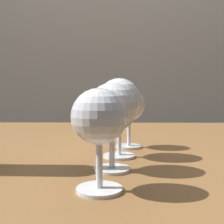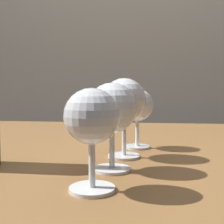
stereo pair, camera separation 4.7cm
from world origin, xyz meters
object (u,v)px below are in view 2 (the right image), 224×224
(wine_glass_merlot, at_px, (94,120))
(wine_glass_port, at_px, (112,110))
(wine_glass_rose, at_px, (124,102))
(wine_glass_cabernet, at_px, (137,107))

(wine_glass_merlot, xyz_separation_m, wine_glass_port, (0.01, 0.10, 0.01))
(wine_glass_rose, bearing_deg, wine_glass_port, -97.56)
(wine_glass_cabernet, bearing_deg, wine_glass_rose, -103.59)
(wine_glass_rose, bearing_deg, wine_glass_merlot, -97.35)
(wine_glass_port, bearing_deg, wine_glass_rose, 82.44)
(wine_glass_merlot, distance_m, wine_glass_cabernet, 0.30)
(wine_glass_rose, xyz_separation_m, wine_glass_cabernet, (0.02, 0.10, -0.02))
(wine_glass_merlot, bearing_deg, wine_glass_rose, 82.65)
(wine_glass_port, height_order, wine_glass_rose, wine_glass_rose)
(wine_glass_port, height_order, wine_glass_cabernet, wine_glass_port)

